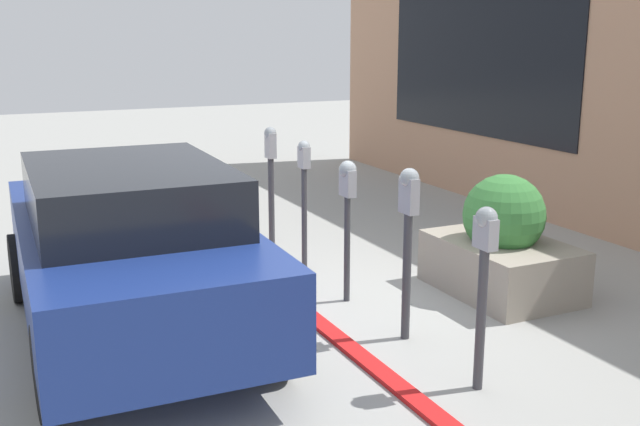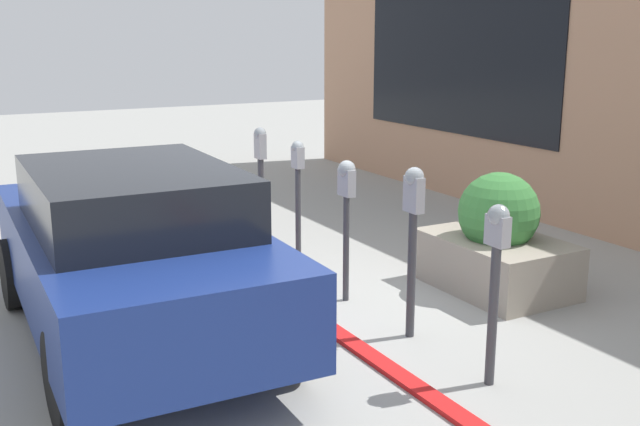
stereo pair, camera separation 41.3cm
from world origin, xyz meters
name	(u,v)px [view 2 (the right image)]	position (x,y,z in m)	size (l,w,h in m)	color
ground_plane	(307,308)	(0.00, 0.00, 0.00)	(40.00, 40.00, 0.00)	#999993
curb_strip	(300,308)	(0.00, 0.08, 0.02)	(15.13, 0.16, 0.04)	red
parking_meter_nearest	(496,262)	(-2.06, -0.46, 0.95)	(0.19, 0.16, 1.38)	#38383D
parking_meter_second	(413,222)	(-1.02, -0.47, 1.03)	(0.19, 0.16, 1.49)	#38383D
parking_meter_middle	(347,197)	(0.02, -0.44, 1.04)	(0.20, 0.17, 1.39)	#38383D
parking_meter_fourth	(298,184)	(1.07, -0.46, 0.98)	(0.15, 0.13, 1.45)	#38383D
parking_meter_farthest	(261,170)	(2.03, -0.45, 0.98)	(0.17, 0.14, 1.49)	#38383D
planter_box	(497,243)	(-0.43, -1.95, 0.48)	(1.47, 1.03, 1.21)	gray
parked_car_front	(131,249)	(0.07, 1.63, 0.80)	(4.17, 1.84, 1.52)	navy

